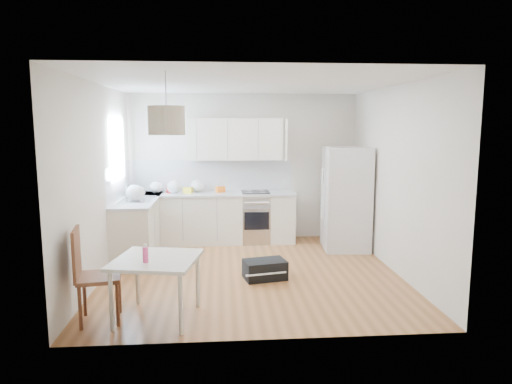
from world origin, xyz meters
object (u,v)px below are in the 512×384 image
dining_chair (99,275)px  gym_bag (265,269)px  refrigerator (347,198)px  dining_table (156,264)px

dining_chair → gym_bag: size_ratio=1.84×
refrigerator → dining_table: size_ratio=1.72×
dining_table → gym_bag: size_ratio=1.79×
refrigerator → gym_bag: refrigerator is taller
refrigerator → dining_chair: bearing=-137.5°
refrigerator → dining_table: 3.97m
dining_table → refrigerator: bearing=54.2°
dining_table → dining_chair: bearing=-166.6°
refrigerator → gym_bag: 2.30m
dining_chair → refrigerator: bearing=28.9°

